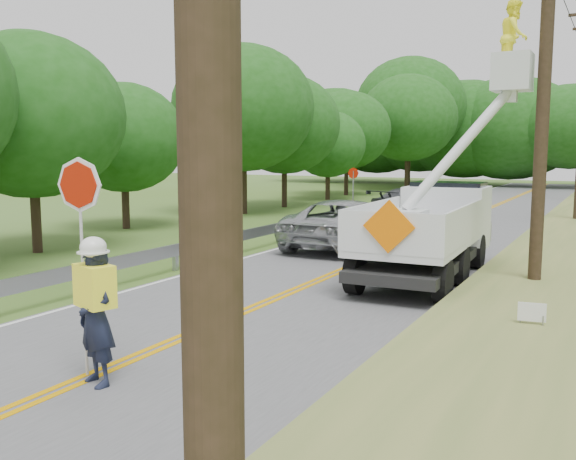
% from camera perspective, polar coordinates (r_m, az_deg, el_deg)
% --- Properties ---
extents(ground, '(140.00, 140.00, 0.00)m').
position_cam_1_polar(ground, '(9.78, -17.42, -12.72)').
color(ground, '#3F5F1A').
rests_on(ground, ground).
extents(road, '(7.20, 96.00, 0.03)m').
position_cam_1_polar(road, '(21.66, 10.13, -1.56)').
color(road, '#525255').
rests_on(road, ground).
extents(guardrail, '(0.18, 48.00, 0.77)m').
position_cam_1_polar(guardrail, '(23.95, 1.68, 0.70)').
color(guardrail, '#94979B').
rests_on(guardrail, ground).
extents(utility_poles, '(1.60, 43.30, 10.00)m').
position_cam_1_polar(utility_poles, '(23.50, 24.74, 11.44)').
color(utility_poles, black).
rests_on(utility_poles, ground).
extents(treeline_left, '(10.44, 55.45, 11.89)m').
position_cam_1_polar(treeline_left, '(43.33, 4.93, 10.59)').
color(treeline_left, '#332319').
rests_on(treeline_left, ground).
extents(treeline_horizon, '(56.25, 13.69, 10.52)m').
position_cam_1_polar(treeline_horizon, '(62.86, 23.15, 8.69)').
color(treeline_horizon, '#194C11').
rests_on(treeline_horizon, ground).
extents(flagger, '(1.21, 0.66, 3.19)m').
position_cam_1_polar(flagger, '(9.06, -17.41, -6.70)').
color(flagger, '#191E33').
rests_on(flagger, road).
extents(bucket_truck, '(3.68, 6.95, 6.72)m').
position_cam_1_polar(bucket_truck, '(17.11, 13.87, 1.15)').
color(bucket_truck, black).
rests_on(bucket_truck, road).
extents(suv_silver, '(2.79, 5.97, 1.65)m').
position_cam_1_polar(suv_silver, '(21.20, 5.53, 0.61)').
color(suv_silver, '#A8ABAE').
rests_on(suv_silver, road).
extents(suv_darkgrey, '(3.96, 5.93, 1.60)m').
position_cam_1_polar(suv_darkgrey, '(29.82, 12.00, 2.34)').
color(suv_darkgrey, '#35383C').
rests_on(suv_darkgrey, road).
extents(stop_sign_permanent, '(0.40, 0.40, 2.54)m').
position_cam_1_polar(stop_sign_permanent, '(29.64, 6.05, 4.12)').
color(stop_sign_permanent, '#94979B').
rests_on(stop_sign_permanent, ground).
extents(yard_sign, '(0.47, 0.10, 0.68)m').
position_cam_1_polar(yard_sign, '(11.62, 21.62, -7.21)').
color(yard_sign, white).
rests_on(yard_sign, ground).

